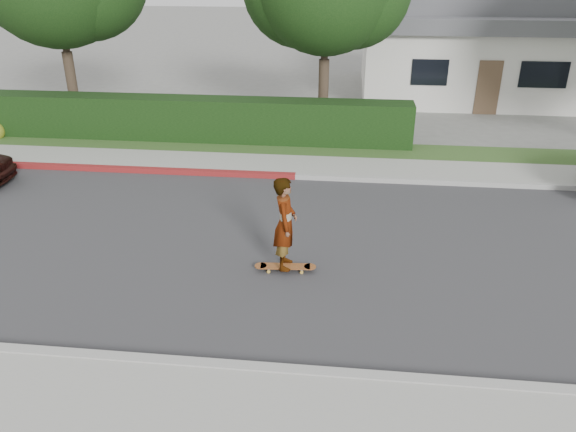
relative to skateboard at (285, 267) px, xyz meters
name	(u,v)px	position (x,y,z in m)	size (l,w,h in m)	color
ground	(232,244)	(-1.30, 1.03, -0.11)	(120.00, 120.00, 0.00)	slate
road	(232,244)	(-1.30, 1.03, -0.10)	(60.00, 8.00, 0.01)	#2D2D30
curb_near	(179,364)	(-1.30, -3.07, -0.03)	(60.00, 0.20, 0.15)	#9E9E99
sidewalk_near	(161,407)	(-1.30, -3.97, -0.05)	(60.00, 1.60, 0.12)	gray
curb_far	(261,175)	(-1.30, 5.13, -0.03)	(60.00, 0.20, 0.15)	#9E9E99
curb_red_section	(93,168)	(-6.30, 5.13, -0.03)	(12.00, 0.21, 0.15)	maroon
sidewalk_far	(265,165)	(-1.30, 6.03, -0.05)	(60.00, 1.60, 0.12)	gray
planting_strip	(272,148)	(-1.30, 7.63, -0.06)	(60.00, 1.60, 0.10)	#2D4C1E
hedge	(186,120)	(-4.30, 8.23, 0.64)	(15.00, 1.00, 1.50)	black
house	(477,45)	(6.70, 17.03, 1.99)	(10.60, 8.60, 4.30)	beige
skateboard	(285,267)	(0.00, 0.00, 0.00)	(1.25, 0.33, 0.11)	gold
skateboarder	(285,223)	(0.00, 0.00, 0.97)	(0.69, 0.45, 1.90)	white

